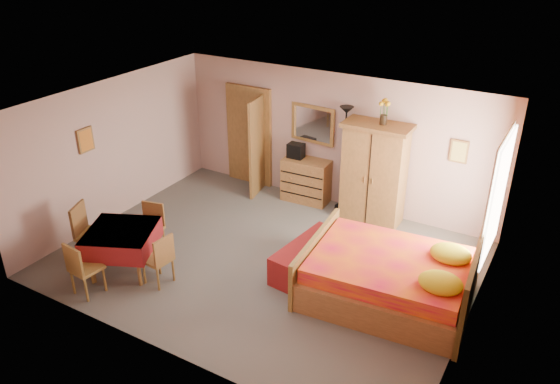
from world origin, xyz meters
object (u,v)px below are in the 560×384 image
Objects in this scene: stereo at (296,151)px; chair_west at (93,233)px; floor_lamp at (344,159)px; chair_north at (150,230)px; wall_mirror at (313,124)px; bench at (308,257)px; dining_table at (123,250)px; chair_south at (86,268)px; wardrobe at (374,174)px; chest_of_drawers at (306,180)px; sunflower_vase at (384,112)px; chair_east at (157,259)px; bed at (389,265)px.

chair_west is at bearing -115.26° from stereo.
chair_north is (-2.11, -3.09, -0.60)m from floor_lamp.
floor_lamp is at bearing -6.49° from wall_mirror.
chair_north is 0.90m from chair_west.
dining_table reaches higher than bench.
stereo is 0.35× the size of chair_south.
stereo is 1.67m from wardrobe.
chest_of_drawers reaches higher than chair_north.
sunflower_vase reaches higher than floor_lamp.
sunflower_vase is (1.50, -0.27, 0.57)m from wall_mirror.
stereo is 0.36× the size of chair_east.
chair_east is at bearing 70.12° from chair_west.
stereo is 2.72m from bench.
bench is 2.35m from chair_east.
chair_east is at bearing -121.35° from wardrobe.
chest_of_drawers is 1.08× the size of chair_north.
sunflower_vase is at bearing -5.48° from wall_mirror.
floor_lamp is at bearing 170.74° from sunflower_vase.
chest_of_drawers is 3.89m from dining_table.
dining_table is at bearing -113.06° from chest_of_drawers.
stereo is 3.70m from chair_east.
wall_mirror is at bearing 70.74° from dining_table.
sunflower_vase is 2.84m from bench.
chest_of_drawers is at bearing -175.55° from floor_lamp.
chest_of_drawers is 3.00× the size of stereo.
stereo reaches higher than bench.
chair_east reaches higher than dining_table.
floor_lamp is 4.50× the size of sunflower_vase.
wall_mirror reaches higher than chair_east.
bench is 1.63× the size of chair_south.
wall_mirror is 1.57m from wardrobe.
floor_lamp reaches higher than chair_south.
stereo is 4.55m from chair_south.
dining_table is 0.69m from chair_east.
wall_mirror reaches higher than chair_south.
chair_west is at bearing 136.86° from chair_south.
sunflower_vase is at bearing 110.61° from bed.
bed reaches higher than chair_south.
wardrobe is at bearing 114.57° from chair_west.
chair_west is at bearing 97.89° from chair_east.
chair_north is (-0.01, 0.62, 0.06)m from dining_table.
chair_east is (0.73, 0.73, -0.02)m from chair_south.
wall_mirror is 1.07× the size of chair_south.
bench is at bearing -79.26° from floor_lamp.
wardrobe is at bearing -160.36° from sunflower_vase.
bench is (1.18, -2.38, -1.31)m from wall_mirror.
bench is 2.68m from chair_north.
sunflower_vase is 0.45× the size of chair_west.
bed is 4.73m from chair_west.
stereo reaches higher than chest_of_drawers.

